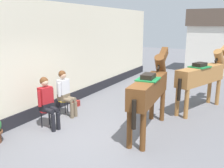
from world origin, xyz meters
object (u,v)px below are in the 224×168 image
object	(u,v)px
seated_visitor_far	(65,91)
satchel_bag	(76,103)
saddled_horse_near	(150,88)
spare_stool_white	(158,86)
seated_visitor_near	(47,100)
saddled_horse_far	(203,75)

from	to	relation	value
seated_visitor_far	satchel_bag	xyz separation A→B (m)	(-0.29, 0.88, -0.68)
saddled_horse_near	seated_visitor_far	bearing A→B (deg)	-176.43
spare_stool_white	satchel_bag	world-z (taller)	spare_stool_white
saddled_horse_near	spare_stool_white	size ratio (longest dim) A/B	6.51
seated_visitor_near	seated_visitor_far	size ratio (longest dim) A/B	1.00
saddled_horse_near	saddled_horse_far	size ratio (longest dim) A/B	1.04
saddled_horse_near	spare_stool_white	xyz separation A→B (m)	(-0.86, 3.25, -0.76)
seated_visitor_near	seated_visitor_far	world-z (taller)	same
seated_visitor_near	saddled_horse_far	world-z (taller)	saddled_horse_far
saddled_horse_far	satchel_bag	world-z (taller)	saddled_horse_far
seated_visitor_far	saddled_horse_near	world-z (taller)	saddled_horse_near
spare_stool_white	satchel_bag	size ratio (longest dim) A/B	1.64
seated_visitor_near	spare_stool_white	world-z (taller)	seated_visitor_near
spare_stool_white	satchel_bag	distance (m)	3.28
seated_visitor_near	satchel_bag	size ratio (longest dim) A/B	4.96
saddled_horse_near	satchel_bag	world-z (taller)	saddled_horse_near
satchel_bag	seated_visitor_near	bearing A→B (deg)	-79.99
spare_stool_white	satchel_bag	bearing A→B (deg)	-129.01
saddled_horse_near	satchel_bag	bearing A→B (deg)	166.18
spare_stool_white	seated_visitor_near	bearing A→B (deg)	-110.02
saddled_horse_near	satchel_bag	size ratio (longest dim) A/B	10.70
saddled_horse_far	spare_stool_white	size ratio (longest dim) A/B	6.24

